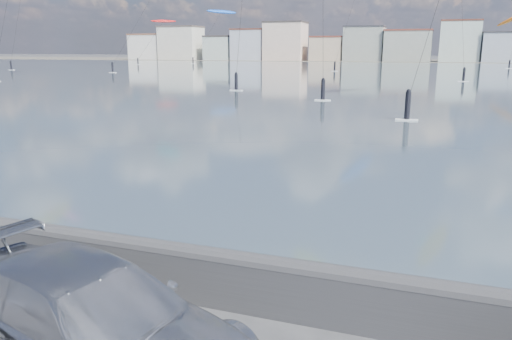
{
  "coord_description": "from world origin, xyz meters",
  "views": [
    {
      "loc": [
        4.08,
        -4.69,
        4.44
      ],
      "look_at": [
        1.0,
        4.0,
        2.2
      ],
      "focal_mm": 35.0,
      "sensor_mm": 36.0,
      "label": 1
    }
  ],
  "objects": [
    {
      "name": "kitesurfer_4",
      "position": [
        -74.02,
        132.19,
        12.23
      ],
      "size": [
        7.42,
        13.92,
        13.07
      ],
      "color": "red",
      "rests_on": "ground"
    },
    {
      "name": "bay_water",
      "position": [
        0.0,
        91.5,
        0.01
      ],
      "size": [
        500.0,
        177.0,
        0.0
      ],
      "primitive_type": "cube",
      "color": "#425863",
      "rests_on": "ground"
    },
    {
      "name": "far_shore_strip",
      "position": [
        0.0,
        200.0,
        0.01
      ],
      "size": [
        500.0,
        60.0,
        0.0
      ],
      "primitive_type": "cube",
      "color": "#4C473D",
      "rests_on": "ground"
    },
    {
      "name": "car_silver",
      "position": [
        -0.12,
        0.36,
        0.79
      ],
      "size": [
        5.82,
        3.51,
        1.58
      ],
      "primitive_type": "imported",
      "rotation": [
        0.0,
        0.0,
        1.32
      ],
      "color": "#B2B4B9",
      "rests_on": "ground"
    },
    {
      "name": "seawall",
      "position": [
        0.0,
        2.7,
        0.58
      ],
      "size": [
        400.0,
        0.36,
        1.08
      ],
      "color": "#28282B",
      "rests_on": "ground"
    },
    {
      "name": "kitesurfer_13",
      "position": [
        -63.02,
        150.94,
        16.02
      ],
      "size": [
        9.3,
        21.18,
        17.12
      ],
      "color": "blue",
      "rests_on": "ground"
    },
    {
      "name": "far_buildings",
      "position": [
        1.31,
        186.0,
        6.03
      ],
      "size": [
        240.79,
        13.26,
        14.6
      ],
      "color": "white",
      "rests_on": "ground"
    }
  ]
}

